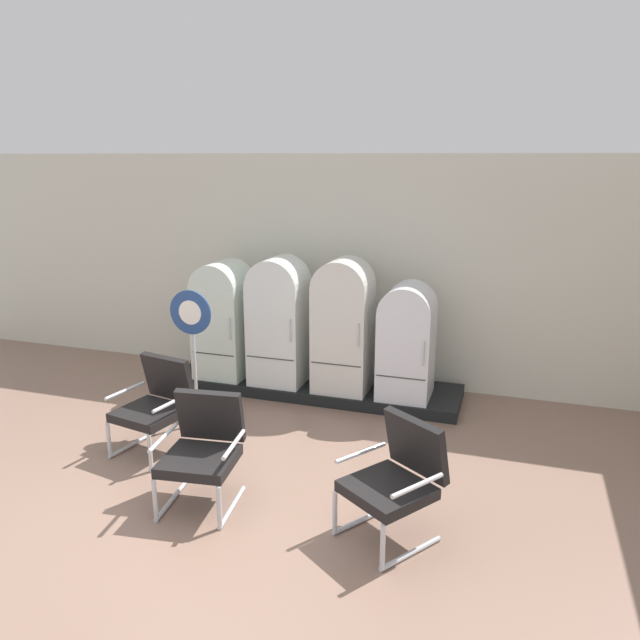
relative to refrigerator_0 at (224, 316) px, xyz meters
The scene contains 11 objects.
ground 3.30m from the refrigerator_0, 67.93° to the right, with size 12.00×10.00×0.05m, color #886858.
back_wall 1.50m from the refrigerator_0, 31.71° to the left, with size 11.76×0.12×2.95m.
display_plinth 1.47m from the refrigerator_0, ahead, with size 3.71×0.95×0.14m, color black.
refrigerator_0 is the anchor object (origin of this frame).
refrigerator_1 0.78m from the refrigerator_0, ahead, with size 0.66×0.63×1.59m.
refrigerator_2 1.62m from the refrigerator_0, ahead, with size 0.66×0.61×1.62m.
refrigerator_3 2.39m from the refrigerator_0, ahead, with size 0.61×0.66×1.37m.
armchair_left 1.95m from the refrigerator_0, 84.74° to the right, with size 0.75×0.80×0.96m.
armchair_right 3.82m from the refrigerator_0, 42.95° to the right, with size 0.89×0.91×0.96m.
armchair_center 2.86m from the refrigerator_0, 67.19° to the right, with size 0.72×0.77×0.96m.
sign_stand 1.30m from the refrigerator_0, 78.11° to the right, with size 0.48×0.32×1.55m.
Camera 1 is at (2.33, -3.89, 2.93)m, focal length 34.14 mm.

